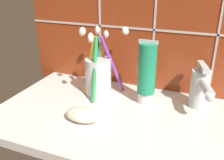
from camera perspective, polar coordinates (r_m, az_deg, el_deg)
The scene contains 6 objects.
sink_counter at distance 57.43cm, azimuth 3.18°, elevation -8.99°, with size 60.69×34.27×2.00cm, color silver.
tile_wall_backsplash at distance 65.72cm, azimuth 8.80°, elevation 16.40°, with size 70.69×1.72×48.04cm.
toothbrush_cup at distance 64.53cm, azimuth -3.06°, elevation 1.49°, with size 11.56×13.78×17.85cm.
toothpaste_tube at distance 59.73cm, azimuth 7.93°, elevation 1.66°, with size 4.50×4.29×15.75cm.
sink_faucet at distance 61.25cm, azimuth 19.61°, elevation -1.68°, with size 5.50×11.76×10.65cm.
soap_bar at distance 54.87cm, azimuth -6.67°, elevation -7.90°, with size 7.88×5.12×2.74cm, color silver.
Camera 1 is at (15.16, -46.10, 31.70)cm, focal length 40.00 mm.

